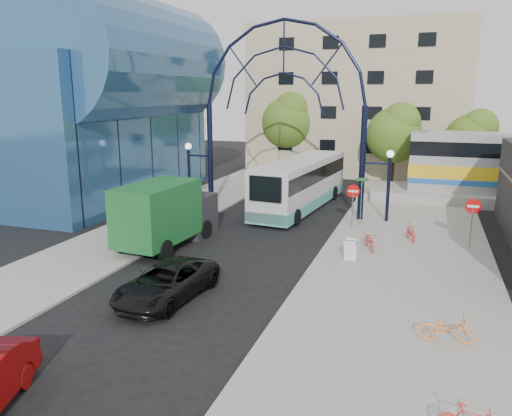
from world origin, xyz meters
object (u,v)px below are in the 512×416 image
at_px(sandwich_board, 351,247).
at_px(city_bus, 301,183).
at_px(bike_near_a, 370,240).
at_px(tree_north_c, 473,136).
at_px(gateway_arch, 283,79).
at_px(black_suv, 167,282).
at_px(street_name_sign, 362,191).
at_px(tree_north_a, 396,132).
at_px(do_not_enter_sign, 473,211).
at_px(tree_north_b, 290,119).
at_px(bike_near_b, 411,232).
at_px(green_truck, 167,214).
at_px(bike_far_a, 448,329).
at_px(stop_sign, 353,195).

relative_size(sandwich_board, city_bus, 0.08).
relative_size(city_bus, bike_near_a, 7.40).
height_order(sandwich_board, tree_north_c, tree_north_c).
bearing_deg(bike_near_a, tree_north_c, 52.36).
height_order(sandwich_board, city_bus, city_bus).
xyz_separation_m(gateway_arch, black_suv, (-0.40, -14.55, -7.88)).
xyz_separation_m(street_name_sign, tree_north_a, (0.92, 13.33, 2.48)).
bearing_deg(tree_north_c, street_name_sign, -114.31).
height_order(street_name_sign, city_bus, city_bus).
relative_size(do_not_enter_sign, tree_north_c, 0.38).
xyz_separation_m(gateway_arch, tree_north_b, (-3.88, 15.93, -3.29)).
bearing_deg(bike_near_b, tree_north_b, 103.39).
bearing_deg(tree_north_a, tree_north_b, 158.20).
xyz_separation_m(tree_north_b, black_suv, (3.48, -30.47, -4.58)).
height_order(tree_north_c, black_suv, tree_north_c).
bearing_deg(tree_north_b, bike_near_a, -65.21).
bearing_deg(tree_north_b, green_truck, -89.68).
distance_m(gateway_arch, black_suv, 16.55).
distance_m(sandwich_board, city_bus, 11.37).
bearing_deg(street_name_sign, do_not_enter_sign, -24.16).
distance_m(tree_north_a, tree_north_b, 10.79).
xyz_separation_m(black_suv, bike_near_a, (6.65, 8.55, -0.12)).
bearing_deg(bike_far_a, gateway_arch, 26.99).
distance_m(tree_north_c, black_suv, 31.31).
relative_size(bike_near_b, bike_far_a, 0.90).
relative_size(tree_north_a, bike_near_a, 4.20).
bearing_deg(tree_north_a, tree_north_c, 18.44).
relative_size(sandwich_board, tree_north_c, 0.15).
xyz_separation_m(stop_sign, sandwich_board, (0.80, -6.02, -1.25)).
distance_m(gateway_arch, tree_north_b, 16.72).
height_order(gateway_arch, do_not_enter_sign, gateway_arch).
relative_size(street_name_sign, bike_near_b, 1.83).
height_order(street_name_sign, sandwich_board, street_name_sign).
distance_m(bike_near_b, bike_far_a, 11.23).
distance_m(gateway_arch, bike_near_b, 12.00).
relative_size(tree_north_b, tree_north_c, 1.23).
bearing_deg(do_not_enter_sign, sandwich_board, -143.32).
relative_size(city_bus, bike_far_a, 7.24).
relative_size(stop_sign, do_not_enter_sign, 1.01).
distance_m(tree_north_a, black_suv, 27.54).
bearing_deg(bike_far_a, tree_north_c, -10.80).
bearing_deg(bike_far_a, do_not_enter_sign, -13.04).
bearing_deg(stop_sign, gateway_arch, 157.37).
distance_m(stop_sign, bike_near_b, 4.03).
bearing_deg(sandwich_board, tree_north_b, 111.59).
relative_size(tree_north_a, green_truck, 1.03).
xyz_separation_m(tree_north_a, tree_north_c, (6.00, 2.00, -0.33)).
distance_m(stop_sign, bike_near_a, 4.49).
bearing_deg(green_truck, gateway_arch, 69.61).
bearing_deg(street_name_sign, bike_far_a, -71.86).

